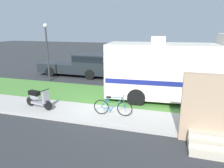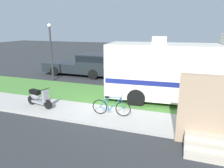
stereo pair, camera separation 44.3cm
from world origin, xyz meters
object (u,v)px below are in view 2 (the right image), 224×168
Objects in this scene: motorhome_rv at (182,71)px; scooter at (38,97)px; bicycle at (111,107)px; pickup_truck_near at (85,64)px; street_lamp_post at (51,47)px; bottle_spare at (184,122)px.

scooter is at bearing -154.57° from motorhome_rv.
pickup_truck_near is at bearing 123.32° from bicycle.
pickup_truck_near reaches higher than scooter.
street_lamp_post is (-2.52, 4.93, 1.91)m from scooter.
bicycle is at bearing 2.35° from scooter.
street_lamp_post is at bearing 168.32° from motorhome_rv.
scooter is 5.86m from street_lamp_post.
motorhome_rv reaches higher than bicycle.
street_lamp_post is at bearing 152.83° from bottle_spare.
street_lamp_post reaches higher than bottle_spare.
motorhome_rv is at bearing 94.95° from bottle_spare.
street_lamp_post is at bearing 117.05° from scooter.
pickup_truck_near is at bearing 151.00° from motorhome_rv.
street_lamp_post reaches higher than motorhome_rv.
pickup_truck_near reaches higher than bottle_spare.
bottle_spare is 0.06× the size of street_lamp_post.
street_lamp_post is at bearing 142.36° from bicycle.
bottle_spare is (6.72, 0.19, -0.35)m from scooter.
pickup_truck_near is 10.40m from bottle_spare.
motorhome_rv reaches higher than scooter.
bottle_spare is (0.25, -2.88, -1.46)m from motorhome_rv.
bicycle is at bearing -133.63° from motorhome_rv.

